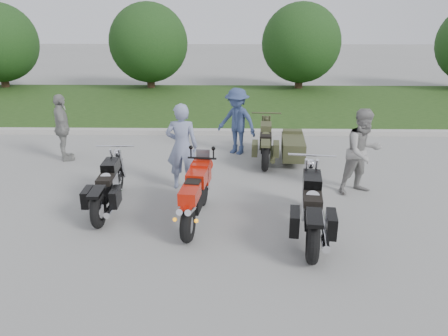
{
  "coord_description": "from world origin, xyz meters",
  "views": [
    {
      "loc": [
        0.86,
        -7.25,
        3.82
      ],
      "look_at": [
        0.71,
        0.82,
        0.8
      ],
      "focal_mm": 35.0,
      "sensor_mm": 36.0,
      "label": 1
    }
  ],
  "objects_px": {
    "cruiser_right": "(312,210)",
    "person_grey": "(363,152)",
    "sportbike_red": "(195,194)",
    "person_stripe": "(182,147)",
    "person_denim": "(237,121)",
    "person_back": "(62,128)",
    "cruiser_sidecar": "(282,146)",
    "cruiser_left": "(108,189)"
  },
  "relations": [
    {
      "from": "sportbike_red",
      "to": "person_stripe",
      "type": "xyz_separation_m",
      "value": [
        -0.42,
        1.69,
        0.37
      ]
    },
    {
      "from": "sportbike_red",
      "to": "cruiser_left",
      "type": "bearing_deg",
      "value": 169.78
    },
    {
      "from": "cruiser_left",
      "to": "cruiser_right",
      "type": "height_order",
      "value": "cruiser_right"
    },
    {
      "from": "cruiser_right",
      "to": "cruiser_sidecar",
      "type": "bearing_deg",
      "value": 99.15
    },
    {
      "from": "cruiser_sidecar",
      "to": "sportbike_red",
      "type": "bearing_deg",
      "value": -115.02
    },
    {
      "from": "cruiser_sidecar",
      "to": "person_grey",
      "type": "height_order",
      "value": "person_grey"
    },
    {
      "from": "sportbike_red",
      "to": "person_grey",
      "type": "relative_size",
      "value": 1.13
    },
    {
      "from": "cruiser_right",
      "to": "person_grey",
      "type": "height_order",
      "value": "person_grey"
    },
    {
      "from": "sportbike_red",
      "to": "person_back",
      "type": "bearing_deg",
      "value": 143.26
    },
    {
      "from": "cruiser_left",
      "to": "person_stripe",
      "type": "relative_size",
      "value": 1.21
    },
    {
      "from": "sportbike_red",
      "to": "cruiser_sidecar",
      "type": "xyz_separation_m",
      "value": [
        1.95,
        3.46,
        -0.16
      ]
    },
    {
      "from": "person_denim",
      "to": "cruiser_sidecar",
      "type": "bearing_deg",
      "value": 2.49
    },
    {
      "from": "cruiser_right",
      "to": "person_back",
      "type": "height_order",
      "value": "person_back"
    },
    {
      "from": "cruiser_left",
      "to": "person_back",
      "type": "relative_size",
      "value": 1.33
    },
    {
      "from": "person_grey",
      "to": "person_back",
      "type": "bearing_deg",
      "value": 141.95
    },
    {
      "from": "cruiser_sidecar",
      "to": "person_denim",
      "type": "distance_m",
      "value": 1.41
    },
    {
      "from": "sportbike_red",
      "to": "cruiser_sidecar",
      "type": "height_order",
      "value": "sportbike_red"
    },
    {
      "from": "sportbike_red",
      "to": "person_denim",
      "type": "relative_size",
      "value": 1.16
    },
    {
      "from": "cruiser_left",
      "to": "person_denim",
      "type": "bearing_deg",
      "value": 52.93
    },
    {
      "from": "person_stripe",
      "to": "person_grey",
      "type": "distance_m",
      "value": 3.84
    },
    {
      "from": "person_grey",
      "to": "person_denim",
      "type": "xyz_separation_m",
      "value": [
        -2.63,
        2.62,
        -0.03
      ]
    },
    {
      "from": "person_grey",
      "to": "person_denim",
      "type": "distance_m",
      "value": 3.71
    },
    {
      "from": "sportbike_red",
      "to": "person_stripe",
      "type": "distance_m",
      "value": 1.78
    },
    {
      "from": "cruiser_sidecar",
      "to": "person_grey",
      "type": "relative_size",
      "value": 1.27
    },
    {
      "from": "person_back",
      "to": "cruiser_sidecar",
      "type": "bearing_deg",
      "value": -112.93
    },
    {
      "from": "sportbike_red",
      "to": "person_stripe",
      "type": "bearing_deg",
      "value": 110.41
    },
    {
      "from": "sportbike_red",
      "to": "cruiser_left",
      "type": "distance_m",
      "value": 1.85
    },
    {
      "from": "person_stripe",
      "to": "cruiser_sidecar",
      "type": "bearing_deg",
      "value": -141.45
    },
    {
      "from": "person_stripe",
      "to": "person_grey",
      "type": "bearing_deg",
      "value": 178.86
    },
    {
      "from": "cruiser_left",
      "to": "person_stripe",
      "type": "height_order",
      "value": "person_stripe"
    },
    {
      "from": "cruiser_left",
      "to": "person_grey",
      "type": "bearing_deg",
      "value": 8.95
    },
    {
      "from": "cruiser_right",
      "to": "person_denim",
      "type": "distance_m",
      "value": 4.79
    },
    {
      "from": "person_grey",
      "to": "cruiser_right",
      "type": "bearing_deg",
      "value": -147.22
    },
    {
      "from": "cruiser_sidecar",
      "to": "person_back",
      "type": "xyz_separation_m",
      "value": [
        -5.64,
        0.03,
        0.44
      ]
    },
    {
      "from": "cruiser_left",
      "to": "person_stripe",
      "type": "xyz_separation_m",
      "value": [
        1.35,
        1.16,
        0.5
      ]
    },
    {
      "from": "cruiser_right",
      "to": "person_stripe",
      "type": "xyz_separation_m",
      "value": [
        -2.46,
        2.17,
        0.44
      ]
    },
    {
      "from": "person_back",
      "to": "person_stripe",
      "type": "bearing_deg",
      "value": -141.35
    },
    {
      "from": "person_denim",
      "to": "person_back",
      "type": "xyz_separation_m",
      "value": [
        -4.49,
        -0.63,
        -0.03
      ]
    },
    {
      "from": "cruiser_right",
      "to": "person_stripe",
      "type": "distance_m",
      "value": 3.31
    },
    {
      "from": "sportbike_red",
      "to": "person_grey",
      "type": "distance_m",
      "value": 3.75
    },
    {
      "from": "person_grey",
      "to": "person_back",
      "type": "xyz_separation_m",
      "value": [
        -7.12,
        1.99,
        -0.06
      ]
    },
    {
      "from": "cruiser_sidecar",
      "to": "person_denim",
      "type": "relative_size",
      "value": 1.31
    }
  ]
}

